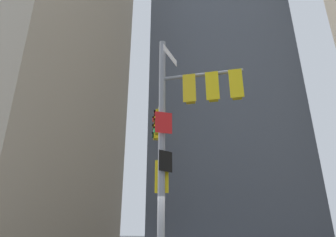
% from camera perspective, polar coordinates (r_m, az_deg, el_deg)
% --- Properties ---
extents(building_tower_left, '(14.01, 14.01, 41.79)m').
position_cam_1_polar(building_tower_left, '(35.29, -23.87, 14.10)').
color(building_tower_left, tan).
rests_on(building_tower_left, ground).
extents(building_mid_block, '(16.67, 16.67, 40.27)m').
position_cam_1_polar(building_mid_block, '(40.50, 12.37, 6.60)').
color(building_mid_block, '#4C5460').
rests_on(building_mid_block, ground).
extents(signal_pole_assembly, '(4.09, 2.28, 8.69)m').
position_cam_1_polar(signal_pole_assembly, '(10.57, 1.73, -1.46)').
color(signal_pole_assembly, gray).
rests_on(signal_pole_assembly, ground).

